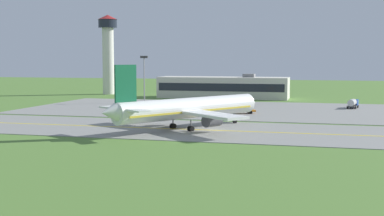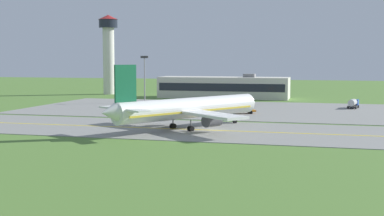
{
  "view_description": "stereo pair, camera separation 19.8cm",
  "coord_description": "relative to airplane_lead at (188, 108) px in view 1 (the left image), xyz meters",
  "views": [
    {
      "loc": [
        20.55,
        -95.02,
        13.63
      ],
      "look_at": [
        -4.76,
        2.84,
        4.0
      ],
      "focal_mm": 47.91,
      "sensor_mm": 36.0,
      "label": 1
    },
    {
      "loc": [
        20.75,
        -94.97,
        13.63
      ],
      "look_at": [
        -4.76,
        2.84,
        4.0
      ],
      "focal_mm": 47.91,
      "sensor_mm": 36.0,
      "label": 2
    }
  ],
  "objects": [
    {
      "name": "apron_pad",
      "position": [
        15.02,
        41.57,
        -4.08
      ],
      "size": [
        140.0,
        52.0,
        0.1
      ],
      "primitive_type": "cube",
      "color": "gray",
      "rests_on": "ground"
    },
    {
      "name": "terminal_building",
      "position": [
        -8.9,
        81.98,
        -0.4
      ],
      "size": [
        45.57,
        12.25,
        8.61
      ],
      "color": "beige",
      "rests_on": "ground"
    },
    {
      "name": "ground_plane",
      "position": [
        5.02,
        -0.43,
        -4.13
      ],
      "size": [
        500.0,
        500.0,
        0.0
      ],
      "primitive_type": "plane",
      "color": "#517A33"
    },
    {
      "name": "airplane_lead",
      "position": [
        0.0,
        0.0,
        0.0
      ],
      "size": [
        29.28,
        35.06,
        12.7
      ],
      "color": "white",
      "rests_on": "ground"
    },
    {
      "name": "service_truck_fuel",
      "position": [
        4.96,
        30.6,
        -2.95
      ],
      "size": [
        6.72,
        4.09,
        2.59
      ],
      "color": "orange",
      "rests_on": "ground"
    },
    {
      "name": "taxiway_strip",
      "position": [
        5.02,
        -0.43,
        -4.08
      ],
      "size": [
        240.0,
        28.0,
        0.1
      ],
      "primitive_type": "cube",
      "color": "gray",
      "rests_on": "ground"
    },
    {
      "name": "taxiway_centreline",
      "position": [
        5.02,
        -0.43,
        -4.03
      ],
      "size": [
        220.0,
        0.6,
        0.01
      ],
      "primitive_type": "cube",
      "color": "yellow",
      "rests_on": "taxiway_strip"
    },
    {
      "name": "apron_light_mast",
      "position": [
        -29.04,
        55.97,
        5.19
      ],
      "size": [
        2.4,
        0.5,
        14.7
      ],
      "color": "gray",
      "rests_on": "ground"
    },
    {
      "name": "service_truck_baggage",
      "position": [
        33.39,
        52.53,
        -2.6
      ],
      "size": [
        3.46,
        6.32,
        2.65
      ],
      "color": "#264CA5",
      "rests_on": "ground"
    },
    {
      "name": "control_tower",
      "position": [
        -56.28,
        90.39,
        14.19
      ],
      "size": [
        7.6,
        7.6,
        30.79
      ],
      "color": "silver",
      "rests_on": "ground"
    }
  ]
}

